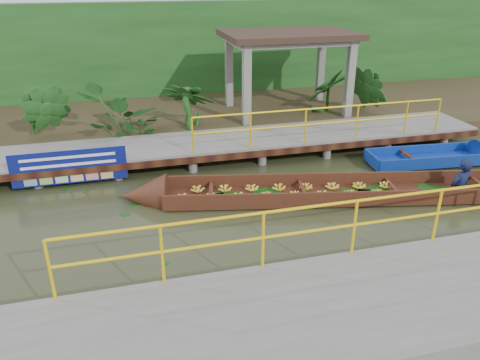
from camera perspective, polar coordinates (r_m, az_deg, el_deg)
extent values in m
plane|color=#2A2E17|center=(10.82, 1.91, -3.82)|extent=(80.00, 80.00, 0.00)
cube|color=#362C1B|center=(17.55, -5.15, 8.05)|extent=(30.00, 8.00, 0.45)
cube|color=slate|center=(13.73, -2.25, 4.69)|extent=(16.00, 2.00, 0.15)
cube|color=black|center=(12.84, -1.25, 2.92)|extent=(16.00, 0.12, 0.18)
cylinder|color=yellow|center=(13.40, 10.29, 8.65)|extent=(7.50, 0.05, 0.05)
cylinder|color=yellow|center=(13.52, 10.15, 6.82)|extent=(7.50, 0.05, 0.05)
cylinder|color=yellow|center=(13.54, 10.13, 6.61)|extent=(0.05, 0.05, 1.00)
cylinder|color=slate|center=(14.64, -26.56, 2.17)|extent=(0.24, 0.24, 0.55)
cylinder|color=slate|center=(12.85, -19.07, 0.58)|extent=(0.24, 0.24, 0.55)
cylinder|color=slate|center=(14.34, -18.77, 3.06)|extent=(0.24, 0.24, 0.55)
cylinder|color=slate|center=(12.82, -10.18, 1.52)|extent=(0.24, 0.24, 0.55)
cylinder|color=slate|center=(14.31, -10.80, 3.90)|extent=(0.24, 0.24, 0.55)
cylinder|color=slate|center=(13.09, -1.45, 2.41)|extent=(0.24, 0.24, 0.55)
cylinder|color=slate|center=(14.56, -2.93, 4.67)|extent=(0.24, 0.24, 0.55)
cylinder|color=slate|center=(13.66, 6.74, 3.19)|extent=(0.24, 0.24, 0.55)
cylinder|color=slate|center=(15.07, 4.56, 5.31)|extent=(0.24, 0.24, 0.55)
cylinder|color=slate|center=(14.48, 14.16, 3.84)|extent=(0.24, 0.24, 0.55)
cylinder|color=slate|center=(15.82, 11.46, 5.82)|extent=(0.24, 0.24, 0.55)
cylinder|color=slate|center=(15.52, 20.69, 4.36)|extent=(0.24, 0.24, 0.55)
cylinder|color=slate|center=(16.77, 17.66, 6.21)|extent=(0.24, 0.24, 0.55)
cylinder|color=slate|center=(13.09, -1.45, 2.41)|extent=(0.24, 0.24, 0.55)
cube|color=slate|center=(7.85, 18.46, -14.81)|extent=(18.00, 2.40, 0.70)
cylinder|color=yellow|center=(7.95, 15.39, -2.30)|extent=(10.00, 0.05, 0.05)
cylinder|color=yellow|center=(8.15, 15.05, -5.13)|extent=(10.00, 0.05, 0.05)
cylinder|color=yellow|center=(8.17, 15.01, -5.44)|extent=(0.05, 0.05, 1.00)
cube|color=slate|center=(15.19, 0.82, 10.95)|extent=(0.25, 0.25, 2.80)
cube|color=slate|center=(16.50, 13.20, 11.41)|extent=(0.25, 0.25, 2.80)
cube|color=slate|center=(17.46, -1.35, 12.70)|extent=(0.25, 0.25, 2.80)
cube|color=slate|center=(18.61, 9.78, 13.09)|extent=(0.25, 0.25, 2.80)
cube|color=slate|center=(16.63, 5.93, 16.55)|extent=(4.00, 2.60, 0.12)
cube|color=#35241A|center=(16.60, 5.96, 17.23)|extent=(4.40, 3.00, 0.20)
cube|color=#194315|center=(19.58, -6.68, 14.99)|extent=(30.00, 0.80, 4.00)
cube|color=#38180F|center=(11.73, 12.98, -1.75)|extent=(8.92, 2.93, 0.07)
cube|color=#38180F|center=(12.15, 12.39, 0.05)|extent=(8.71, 1.91, 0.38)
cube|color=#38180F|center=(11.19, 13.78, -2.28)|extent=(8.71, 1.91, 0.38)
cone|color=#38180F|center=(11.41, -11.65, -1.90)|extent=(1.31, 1.27, 1.07)
imported|color=#0F1638|center=(12.44, 25.80, 2.33)|extent=(0.69, 0.53, 1.71)
cube|color=navy|center=(14.38, 21.67, 2.20)|extent=(3.35, 1.27, 0.11)
cube|color=navy|center=(14.73, 20.80, 3.39)|extent=(3.27, 0.35, 0.33)
cube|color=navy|center=(13.95, 22.74, 1.95)|extent=(3.27, 0.35, 0.33)
cube|color=navy|center=(13.57, 15.79, 2.36)|extent=(0.15, 0.99, 0.33)
cube|color=black|center=(14.05, 19.86, 2.75)|extent=(0.20, 0.99, 0.05)
cube|color=navy|center=(12.54, -20.07, 1.49)|extent=(2.82, 0.03, 0.88)
cube|color=white|center=(12.43, -20.25, 2.61)|extent=(2.29, 0.01, 0.07)
cube|color=white|center=(12.50, -20.12, 1.76)|extent=(2.29, 0.01, 0.07)
imported|color=#194315|center=(15.14, -23.23, 7.11)|extent=(1.09, 1.09, 1.36)
imported|color=#194315|center=(14.97, -13.71, 8.21)|extent=(1.09, 1.09, 1.36)
imported|color=#194315|center=(15.12, -6.06, 8.92)|extent=(1.09, 1.09, 1.36)
imported|color=#194315|center=(16.60, 11.48, 9.96)|extent=(1.09, 1.09, 1.36)
imported|color=#194315|center=(17.31, 16.03, 10.08)|extent=(1.09, 1.09, 1.36)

